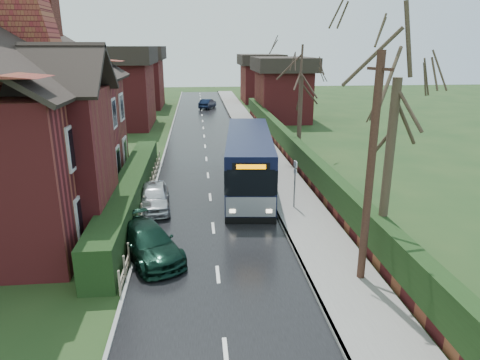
{
  "coord_description": "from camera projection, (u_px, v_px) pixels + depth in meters",
  "views": [
    {
      "loc": [
        -0.55,
        -15.21,
        7.61
      ],
      "look_at": [
        1.3,
        3.2,
        1.8
      ],
      "focal_mm": 32.0,
      "sensor_mm": 36.0,
      "label": 1
    }
  ],
  "objects": [
    {
      "name": "telegraph_pole",
      "position": [
        370.0,
        173.0,
        13.39
      ],
      "size": [
        0.46,
        0.92,
        7.51
      ],
      "rotation": [
        0.0,
        0.0,
        0.41
      ],
      "color": "#311D16",
      "rests_on": "ground"
    },
    {
      "name": "car_distant",
      "position": [
        208.0,
        104.0,
        54.41
      ],
      "size": [
        2.41,
        3.87,
        1.2
      ],
      "primitive_type": "imported",
      "rotation": [
        0.0,
        0.0,
        2.8
      ],
      "color": "black",
      "rests_on": "ground"
    },
    {
      "name": "picket_fence",
      "position": [
        147.0,
        198.0,
        21.08
      ],
      "size": [
        0.1,
        16.0,
        0.9
      ],
      "primitive_type": null,
      "color": "gray",
      "rests_on": "ground"
    },
    {
      "name": "right_wall_hedge",
      "position": [
        301.0,
        157.0,
        26.51
      ],
      "size": [
        0.6,
        50.0,
        1.8
      ],
      "color": "maroon",
      "rests_on": "ground"
    },
    {
      "name": "tree_right_far",
      "position": [
        302.0,
        70.0,
        28.6
      ],
      "size": [
        4.22,
        4.22,
        8.15
      ],
      "color": "#36271F",
      "rests_on": "ground"
    },
    {
      "name": "car_silver",
      "position": [
        154.0,
        197.0,
        20.73
      ],
      "size": [
        1.77,
        3.76,
        1.24
      ],
      "primitive_type": "imported",
      "rotation": [
        0.0,
        0.0,
        0.09
      ],
      "color": "silver",
      "rests_on": "ground"
    },
    {
      "name": "front_hedge",
      "position": [
        131.0,
        192.0,
        20.9
      ],
      "size": [
        1.2,
        16.0,
        1.6
      ],
      "primitive_type": "cube",
      "color": "black",
      "rests_on": "ground"
    },
    {
      "name": "tree_right_near",
      "position": [
        399.0,
        63.0,
        13.78
      ],
      "size": [
        4.39,
        4.39,
        9.48
      ],
      "color": "#392E21",
      "rests_on": "ground"
    },
    {
      "name": "road",
      "position": [
        208.0,
        175.0,
        26.26
      ],
      "size": [
        6.0,
        100.0,
        0.02
      ],
      "primitive_type": "cube",
      "color": "black",
      "rests_on": "ground"
    },
    {
      "name": "tree_house_side",
      "position": [
        25.0,
        42.0,
        28.07
      ],
      "size": [
        4.64,
        4.64,
        10.56
      ],
      "color": "#372B20",
      "rests_on": "ground"
    },
    {
      "name": "bus",
      "position": [
        249.0,
        162.0,
        23.43
      ],
      "size": [
        3.35,
        10.38,
        3.1
      ],
      "rotation": [
        0.0,
        0.0,
        -0.1
      ],
      "color": "black",
      "rests_on": "ground"
    },
    {
      "name": "pavement",
      "position": [
        276.0,
        173.0,
        26.64
      ],
      "size": [
        2.5,
        100.0,
        0.14
      ],
      "primitive_type": "cube",
      "color": "slate",
      "rests_on": "ground"
    },
    {
      "name": "kerb_left",
      "position": [
        158.0,
        176.0,
        25.96
      ],
      "size": [
        0.12,
        100.0,
        0.1
      ],
      "primitive_type": "cube",
      "color": "gray",
      "rests_on": "ground"
    },
    {
      "name": "car_green",
      "position": [
        148.0,
        242.0,
        15.98
      ],
      "size": [
        3.36,
        4.5,
        1.21
      ],
      "primitive_type": "imported",
      "rotation": [
        0.0,
        0.0,
        0.46
      ],
      "color": "black",
      "rests_on": "ground"
    },
    {
      "name": "brick_house",
      "position": [
        14.0,
        121.0,
        19.16
      ],
      "size": [
        9.3,
        14.6,
        10.3
      ],
      "color": "maroon",
      "rests_on": "ground"
    },
    {
      "name": "bus_stop_sign",
      "position": [
        295.0,
        178.0,
        20.34
      ],
      "size": [
        0.09,
        0.37,
        2.46
      ],
      "rotation": [
        0.0,
        0.0,
        0.11
      ],
      "color": "slate",
      "rests_on": "ground"
    },
    {
      "name": "kerb_right",
      "position": [
        257.0,
        173.0,
        26.53
      ],
      "size": [
        0.12,
        100.0,
        0.14
      ],
      "primitive_type": "cube",
      "color": "gray",
      "rests_on": "ground"
    },
    {
      "name": "ground",
      "position": [
        215.0,
        249.0,
        16.77
      ],
      "size": [
        140.0,
        140.0,
        0.0
      ],
      "primitive_type": "plane",
      "color": "#2E421C",
      "rests_on": "ground"
    }
  ]
}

